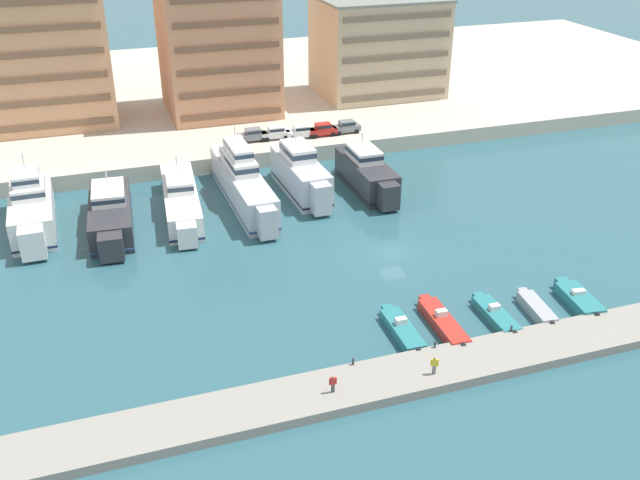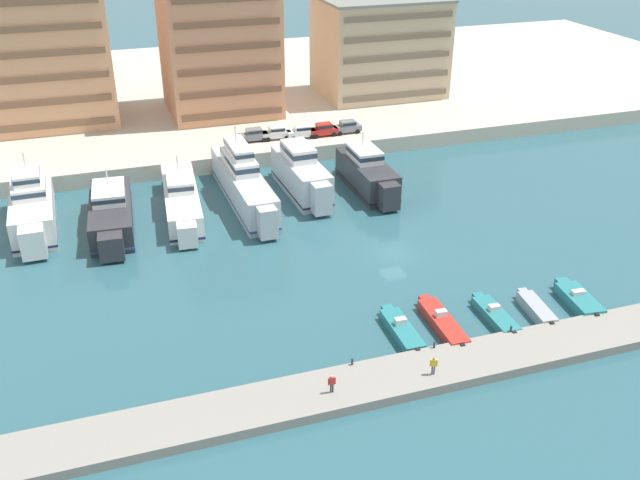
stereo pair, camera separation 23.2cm
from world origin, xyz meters
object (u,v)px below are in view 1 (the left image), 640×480
(car_grey_far_left, at_px, (253,135))
(car_red_center_left, at_px, (323,129))
(yacht_silver_center, at_px, (301,175))
(motorboat_teal_mid_left, at_px, (495,315))
(yacht_charcoal_left, at_px, (111,213))
(car_white_left, at_px, (275,132))
(motorboat_grey_center_left, at_px, (536,309))
(motorboat_red_left, at_px, (442,322))
(yacht_white_far_left, at_px, (32,209))
(pedestrian_far_side, at_px, (435,364))
(pedestrian_mid_deck, at_px, (333,382))
(yacht_white_mid_left, at_px, (181,198))
(motorboat_teal_center, at_px, (578,299))
(yacht_charcoal_center_right, at_px, (367,174))
(motorboat_teal_far_left, at_px, (402,330))
(car_white_mid_left, at_px, (301,131))
(car_grey_center, at_px, (346,126))
(yacht_silver_center_left, at_px, (243,182))

(car_grey_far_left, xyz_separation_m, car_red_center_left, (9.97, -0.89, 0.00))
(yacht_silver_center, height_order, motorboat_teal_mid_left, yacht_silver_center)
(yacht_charcoal_left, xyz_separation_m, car_white_left, (23.77, 17.20, 1.32))
(yacht_charcoal_left, relative_size, motorboat_grey_center_left, 2.85)
(yacht_silver_center, relative_size, motorboat_red_left, 1.89)
(yacht_white_far_left, distance_m, car_red_center_left, 41.07)
(motorboat_teal_mid_left, xyz_separation_m, pedestrian_far_side, (-9.20, -6.18, 1.31))
(yacht_charcoal_left, relative_size, motorboat_red_left, 2.09)
(car_red_center_left, xyz_separation_m, pedestrian_mid_deck, (-16.85, -52.05, -1.35))
(car_grey_far_left, bearing_deg, yacht_white_mid_left, -128.77)
(yacht_charcoal_left, relative_size, motorboat_teal_center, 2.58)
(yacht_charcoal_left, distance_m, motorboat_red_left, 39.31)
(yacht_charcoal_center_right, relative_size, pedestrian_far_side, 9.33)
(motorboat_red_left, relative_size, pedestrian_far_side, 5.13)
(yacht_white_mid_left, height_order, car_grey_far_left, yacht_white_mid_left)
(motorboat_teal_far_left, relative_size, car_white_mid_left, 1.76)
(yacht_charcoal_left, height_order, car_grey_center, yacht_charcoal_left)
(motorboat_red_left, height_order, pedestrian_mid_deck, pedestrian_mid_deck)
(yacht_charcoal_left, height_order, motorboat_teal_mid_left, yacht_charcoal_left)
(car_grey_center, xyz_separation_m, pedestrian_far_side, (-12.30, -52.59, -1.33))
(yacht_white_far_left, distance_m, car_grey_far_left, 32.25)
(motorboat_teal_center, bearing_deg, motorboat_red_left, 177.38)
(car_white_left, relative_size, car_white_mid_left, 1.01)
(yacht_white_mid_left, distance_m, motorboat_teal_far_left, 34.23)
(yacht_charcoal_left, relative_size, motorboat_teal_mid_left, 2.50)
(car_white_mid_left, bearing_deg, motorboat_teal_center, -75.18)
(yacht_silver_center, xyz_separation_m, motorboat_teal_center, (16.58, -32.64, -1.92))
(yacht_white_far_left, relative_size, yacht_charcoal_center_right, 1.12)
(car_grey_far_left, distance_m, car_white_left, 3.26)
(motorboat_grey_center_left, bearing_deg, motorboat_teal_mid_left, 175.72)
(yacht_charcoal_center_right, relative_size, motorboat_grey_center_left, 2.48)
(pedestrian_mid_deck, bearing_deg, yacht_charcoal_left, 110.94)
(pedestrian_mid_deck, bearing_deg, car_white_mid_left, 75.35)
(car_red_center_left, relative_size, pedestrian_mid_deck, 2.64)
(motorboat_teal_center, bearing_deg, yacht_charcoal_center_right, 105.13)
(yacht_charcoal_left, bearing_deg, pedestrian_far_side, -58.83)
(yacht_charcoal_left, bearing_deg, motorboat_red_left, -48.58)
(motorboat_teal_center, bearing_deg, yacht_white_mid_left, 134.66)
(motorboat_teal_center, height_order, car_white_mid_left, car_white_mid_left)
(car_red_center_left, bearing_deg, yacht_silver_center, -118.36)
(car_white_left, distance_m, car_red_center_left, 6.76)
(car_grey_far_left, bearing_deg, yacht_charcoal_left, -139.84)
(yacht_silver_center_left, xyz_separation_m, car_red_center_left, (14.91, 14.19, 0.52))
(yacht_silver_center, height_order, car_grey_far_left, yacht_silver_center)
(yacht_charcoal_left, relative_size, car_grey_center, 4.18)
(car_grey_far_left, xyz_separation_m, pedestrian_mid_deck, (-6.88, -52.94, -1.35))
(yacht_charcoal_left, height_order, car_white_left, yacht_charcoal_left)
(yacht_white_far_left, relative_size, car_grey_far_left, 4.11)
(yacht_white_far_left, height_order, motorboat_teal_mid_left, yacht_white_far_left)
(car_grey_far_left, bearing_deg, yacht_silver_center, -80.42)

